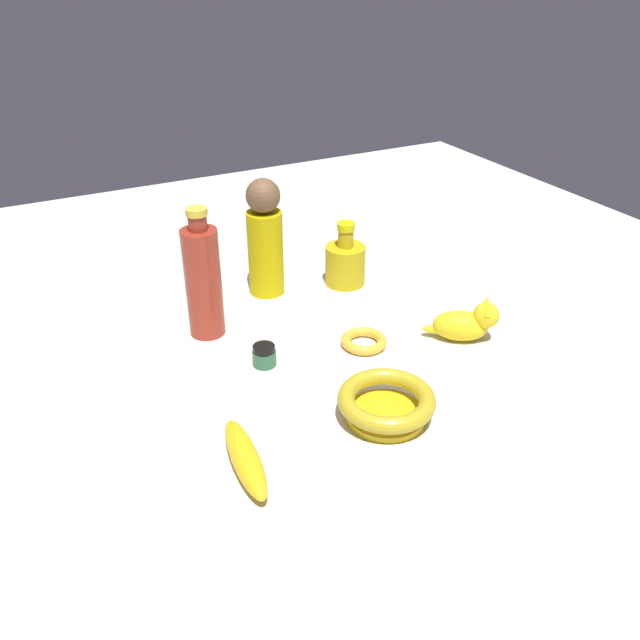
# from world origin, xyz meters

# --- Properties ---
(ground) EXTENTS (2.00, 2.00, 0.00)m
(ground) POSITION_xyz_m (0.00, 0.00, 0.00)
(ground) COLOR silver
(bangle) EXTENTS (0.08, 0.08, 0.02)m
(bangle) POSITION_xyz_m (-0.04, -0.07, 0.01)
(bangle) COLOR gold
(bangle) RESTS_ON ground
(bottle_tall) EXTENTS (0.06, 0.06, 0.24)m
(bottle_tall) POSITION_xyz_m (0.14, 0.16, 0.11)
(bottle_tall) COLOR maroon
(bottle_tall) RESTS_ON ground
(nail_polish_jar) EXTENTS (0.04, 0.04, 0.04)m
(nail_polish_jar) POSITION_xyz_m (-0.01, 0.11, 0.02)
(nail_polish_jar) COLOR #2C623D
(nail_polish_jar) RESTS_ON ground
(bowl) EXTENTS (0.15, 0.15, 0.05)m
(bowl) POSITION_xyz_m (-0.23, 0.01, 0.03)
(bowl) COLOR gold
(bowl) RESTS_ON ground
(bottle_short) EXTENTS (0.08, 0.08, 0.13)m
(bottle_short) POSITION_xyz_m (0.19, -0.16, 0.05)
(bottle_short) COLOR gold
(bottle_short) RESTS_ON ground
(person_figure_adult) EXTENTS (0.10, 0.10, 0.24)m
(person_figure_adult) POSITION_xyz_m (0.23, -0.00, 0.12)
(person_figure_adult) COLOR #C0AD07
(person_figure_adult) RESTS_ON ground
(cat_figurine) EXTENTS (0.10, 0.12, 0.08)m
(cat_figurine) POSITION_xyz_m (-0.10, -0.24, 0.03)
(cat_figurine) COLOR yellow
(cat_figurine) RESTS_ON ground
(banana) EXTENTS (0.17, 0.06, 0.04)m
(banana) POSITION_xyz_m (-0.23, 0.23, 0.02)
(banana) COLOR yellow
(banana) RESTS_ON ground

